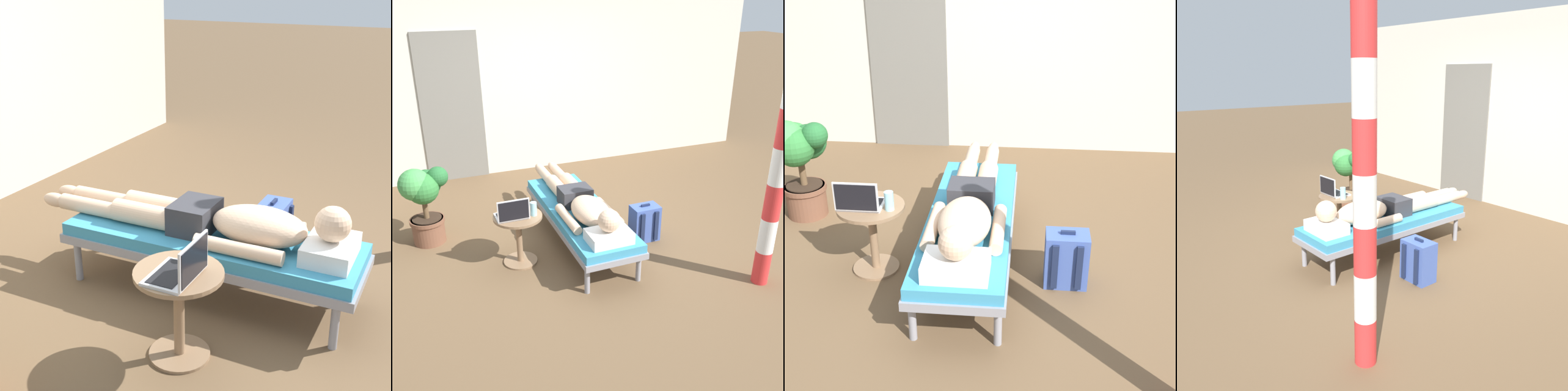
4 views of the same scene
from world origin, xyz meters
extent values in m
plane|color=brown|center=(0.00, 0.00, 0.00)|extent=(40.00, 40.00, 0.00)
cube|color=beige|center=(-0.12, 2.41, 1.35)|extent=(7.60, 0.20, 2.70)
cube|color=slate|center=(-1.05, 2.30, 1.02)|extent=(0.84, 0.03, 2.04)
cylinder|color=gray|center=(-0.38, 0.76, 0.14)|extent=(0.05, 0.05, 0.28)
cylinder|color=gray|center=(0.14, 0.76, 0.14)|extent=(0.05, 0.05, 0.28)
cylinder|color=gray|center=(-0.38, -0.99, 0.14)|extent=(0.05, 0.05, 0.28)
cylinder|color=gray|center=(0.14, -0.99, 0.14)|extent=(0.05, 0.05, 0.28)
cube|color=gray|center=(-0.12, -0.12, 0.31)|extent=(0.62, 1.94, 0.06)
cube|color=teal|center=(-0.12, -0.12, 0.38)|extent=(0.60, 1.90, 0.08)
cube|color=white|center=(-0.12, -0.87, 0.47)|extent=(0.40, 0.28, 0.11)
sphere|color=beige|center=(-0.12, -0.87, 0.64)|extent=(0.21, 0.21, 0.21)
ellipsoid|color=beige|center=(-0.12, -0.43, 0.54)|extent=(0.35, 0.60, 0.23)
cylinder|color=beige|center=(-0.34, -0.38, 0.46)|extent=(0.09, 0.55, 0.09)
cylinder|color=beige|center=(0.10, -0.38, 0.46)|extent=(0.09, 0.55, 0.09)
cube|color=#333338|center=(-0.12, 0.00, 0.52)|extent=(0.33, 0.26, 0.19)
cylinder|color=beige|center=(-0.21, 0.34, 0.49)|extent=(0.15, 0.42, 0.15)
cylinder|color=beige|center=(-0.21, 0.77, 0.47)|extent=(0.11, 0.44, 0.11)
ellipsoid|color=beige|center=(-0.21, 1.06, 0.47)|extent=(0.09, 0.20, 0.10)
cylinder|color=beige|center=(-0.04, 0.34, 0.49)|extent=(0.15, 0.42, 0.15)
cylinder|color=beige|center=(-0.04, 0.77, 0.47)|extent=(0.11, 0.44, 0.11)
ellipsoid|color=beige|center=(-0.04, 1.06, 0.47)|extent=(0.09, 0.20, 0.10)
cylinder|color=#8C6B4C|center=(-0.81, -0.24, 0.01)|extent=(0.34, 0.34, 0.02)
cylinder|color=#8C6B4C|center=(-0.81, -0.24, 0.26)|extent=(0.06, 0.06, 0.48)
cylinder|color=#8C6B4C|center=(-0.81, -0.24, 0.51)|extent=(0.48, 0.48, 0.02)
cube|color=silver|center=(-0.87, -0.24, 0.53)|extent=(0.31, 0.22, 0.02)
cube|color=black|center=(-0.87, -0.23, 0.54)|extent=(0.27, 0.15, 0.00)
cube|color=silver|center=(-0.87, -0.36, 0.64)|extent=(0.31, 0.01, 0.21)
cube|color=black|center=(-0.87, -0.37, 0.64)|extent=(0.29, 0.00, 0.19)
cylinder|color=#99D8E5|center=(-0.66, -0.29, 0.59)|extent=(0.06, 0.06, 0.14)
cube|color=#3F59A5|center=(0.57, -0.30, 0.20)|extent=(0.30, 0.20, 0.40)
cube|color=#3F59A5|center=(0.57, -0.18, 0.13)|extent=(0.23, 0.04, 0.18)
cube|color=#192342|center=(0.49, -0.41, 0.20)|extent=(0.04, 0.02, 0.34)
cube|color=#192342|center=(0.65, -0.41, 0.20)|extent=(0.04, 0.02, 0.34)
cube|color=#192342|center=(0.57, -0.30, 0.41)|extent=(0.10, 0.02, 0.02)
cylinder|color=brown|center=(-1.63, 0.54, 0.14)|extent=(0.34, 0.34, 0.28)
cylinder|color=brown|center=(-1.63, 0.54, 0.26)|extent=(0.37, 0.37, 0.04)
cylinder|color=#332319|center=(-1.63, 0.54, 0.29)|extent=(0.31, 0.31, 0.01)
cylinder|color=brown|center=(-1.63, 0.54, 0.45)|extent=(0.06, 0.06, 0.34)
sphere|color=#23602D|center=(-1.46, 0.50, 0.75)|extent=(0.22, 0.22, 0.22)
sphere|color=#23602D|center=(-1.58, 0.62, 0.65)|extent=(0.30, 0.30, 0.30)
sphere|color=#38843D|center=(-1.71, 0.64, 0.65)|extent=(0.31, 0.31, 0.31)
sphere|color=#429347|center=(-1.70, 0.46, 0.72)|extent=(0.33, 0.33, 0.33)
sphere|color=#2D7233|center=(-1.63, 0.44, 0.67)|extent=(0.33, 0.33, 0.33)
camera|label=1|loc=(-3.08, -1.45, 1.97)|focal=51.63mm
camera|label=2|loc=(-1.71, -4.26, 2.57)|focal=42.80mm
camera|label=3|loc=(0.28, -3.64, 2.33)|focal=51.29mm
camera|label=4|loc=(3.17, -2.99, 1.92)|focal=39.12mm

